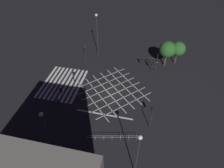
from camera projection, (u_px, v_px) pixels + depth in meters
name	position (u px, v px, depth m)	size (l,w,h in m)	color
ground_plane	(112.00, 91.00, 39.16)	(200.00, 200.00, 0.00)	black
road_markings	(79.00, 87.00, 40.06)	(15.12, 21.74, 0.01)	silver
traffic_light_sw_cross	(85.00, 50.00, 44.17)	(0.36, 0.39, 4.52)	#2D2D30
traffic_light_median_south	(74.00, 76.00, 38.61)	(0.36, 0.39, 3.52)	#2D2D30
traffic_light_nw_cross	(148.00, 61.00, 42.38)	(0.36, 2.08, 3.42)	#2D2D30
traffic_light_se_main	(58.00, 97.00, 33.49)	(2.91, 0.36, 4.28)	#2D2D30
traffic_light_se_cross	(58.00, 103.00, 33.42)	(0.36, 0.39, 3.42)	#2D2D30
traffic_light_ne_main	(152.00, 113.00, 32.02)	(2.26, 0.36, 3.22)	#2D2D30
traffic_light_nw_main	(157.00, 62.00, 40.70)	(2.38, 0.36, 4.55)	#2D2D30
street_lamp_east	(46.00, 127.00, 24.88)	(0.52, 0.52, 9.38)	#2D2D30
street_lamp_west	(97.00, 26.00, 43.38)	(0.58, 0.58, 10.31)	#2D2D30
street_lamp_far	(138.00, 149.00, 23.07)	(0.52, 0.52, 8.80)	#2D2D30
street_tree_near	(178.00, 49.00, 43.48)	(3.21, 3.21, 5.43)	brown
street_tree_far	(168.00, 49.00, 42.65)	(3.58, 3.58, 5.97)	brown
pedestrian_railing	(112.00, 137.00, 30.63)	(1.73, 7.61, 1.05)	#B7B7BC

